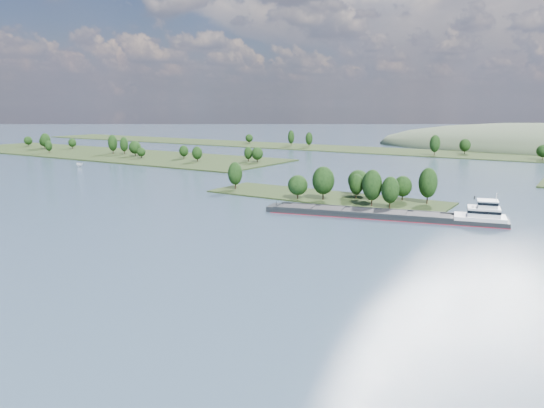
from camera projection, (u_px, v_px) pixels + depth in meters
The scene contains 6 objects.
ground at pixel (239, 226), 167.51m from camera, with size 1800.00×1800.00×0.00m, color #37465F.
tree_island at pixel (340, 189), 211.92m from camera, with size 100.00×30.39×14.97m.
left_bank at pixel (104, 153), 404.17m from camera, with size 300.00×80.00×16.00m.
back_shoreline at pixel (468, 154), 395.15m from camera, with size 900.00×60.00×16.28m.
cargo_barge at pixel (399, 215), 177.69m from camera, with size 80.08×27.88×10.83m.
motorboat at pixel (80, 165), 324.48m from camera, with size 2.33×6.20×2.40m, color silver.
Camera 1 is at (96.62, -12.08, 37.92)m, focal length 35.00 mm.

